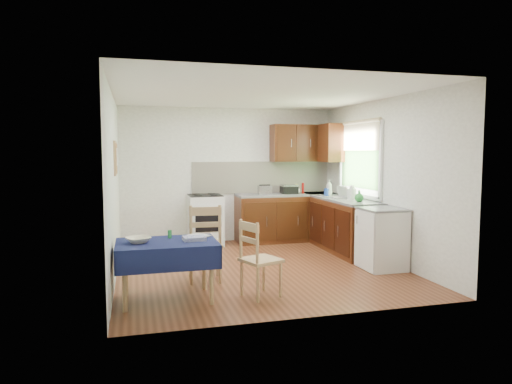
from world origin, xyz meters
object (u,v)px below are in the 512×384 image
object	(u,v)px
chair_near	(258,256)
dining_table	(167,251)
dish_rack	(343,196)
kettle	(352,193)
toaster	(265,190)
chair_far	(205,241)
sandwich_press	(289,189)

from	to	relation	value
chair_near	dining_table	bearing A→B (deg)	60.06
dish_rack	kettle	world-z (taller)	kettle
toaster	dish_rack	bearing A→B (deg)	-58.94
chair_far	sandwich_press	xyz separation A→B (m)	(1.95, 2.30, 0.45)
chair_far	kettle	xyz separation A→B (m)	(2.59, 0.99, 0.47)
dish_rack	chair_near	bearing A→B (deg)	-140.79
dining_table	sandwich_press	world-z (taller)	sandwich_press
chair_near	sandwich_press	xyz separation A→B (m)	(1.46, 3.09, 0.50)
dining_table	chair_near	bearing A→B (deg)	-27.35
dining_table	chair_far	bearing A→B (deg)	31.82
chair_far	dish_rack	xyz separation A→B (m)	(2.60, 1.34, 0.39)
dining_table	chair_near	size ratio (longest dim) A/B	1.24
dining_table	kettle	size ratio (longest dim) A/B	4.58
dining_table	toaster	size ratio (longest dim) A/B	4.64
toaster	kettle	size ratio (longest dim) A/B	0.99
dining_table	kettle	distance (m)	3.54
chair_near	chair_far	bearing A→B (deg)	10.96
dining_table	dish_rack	bearing A→B (deg)	13.88
sandwich_press	dish_rack	xyz separation A→B (m)	(0.65, -0.96, -0.06)
dish_rack	kettle	bearing A→B (deg)	-97.76
sandwich_press	dish_rack	bearing A→B (deg)	-40.07
chair_far	kettle	bearing A→B (deg)	-154.39
dining_table	sandwich_press	distance (m)	3.86
chair_far	toaster	distance (m)	2.71
toaster	kettle	world-z (taller)	kettle
dining_table	dish_rack	distance (m)	3.71
dining_table	chair_far	xyz separation A→B (m)	(0.53, 0.63, -0.03)
chair_near	sandwich_press	distance (m)	3.46
chair_far	dish_rack	world-z (taller)	dish_rack
dining_table	kettle	xyz separation A→B (m)	(3.12, 1.62, 0.44)
toaster	kettle	xyz separation A→B (m)	(1.13, -1.25, 0.02)
sandwich_press	kettle	bearing A→B (deg)	-47.98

